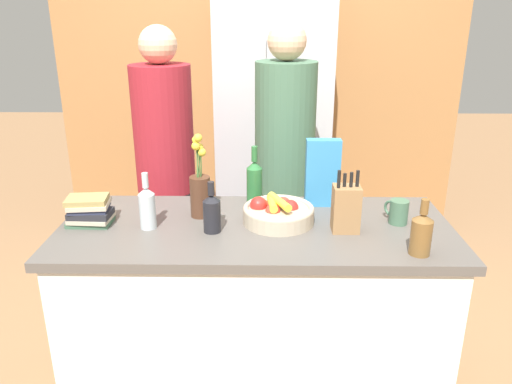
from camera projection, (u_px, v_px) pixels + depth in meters
The scene contains 15 objects.
kitchen_island at pixel (256, 314), 2.28m from camera, with size 1.67×0.71×0.89m.
back_wall_wood at pixel (259, 77), 3.59m from camera, with size 2.87×0.12×2.60m.
refrigerator at pixel (272, 134), 3.36m from camera, with size 0.73×0.62×1.94m.
fruit_bowl at pixel (278, 212), 2.15m from camera, with size 0.31×0.31×0.11m.
knife_block at pixel (346, 208), 2.05m from camera, with size 0.11×0.09×0.27m.
flower_vase at pixel (200, 190), 2.19m from camera, with size 0.09×0.09×0.38m.
cereal_box at pixel (323, 173), 2.30m from camera, with size 0.16×0.06×0.32m.
coffee_mug at pixel (398, 212), 2.13m from camera, with size 0.09×0.11×0.10m.
book_stack at pixel (90, 211), 2.12m from camera, with size 0.19×0.16×0.12m.
bottle_oil at pixel (212, 212), 2.04m from camera, with size 0.07×0.07×0.22m.
bottle_vinegar at pixel (147, 207), 2.07m from camera, with size 0.07×0.07×0.24m.
bottle_wine at pixel (254, 181), 2.34m from camera, with size 0.07×0.07×0.28m.
bottle_water at pixel (421, 233), 1.85m from camera, with size 0.08×0.08×0.22m.
person_at_sink at pixel (166, 164), 2.74m from camera, with size 0.32×0.32×1.69m.
person_in_blue at pixel (285, 163), 2.72m from camera, with size 0.32×0.32×1.71m.
Camera 1 is at (0.03, -1.95, 1.76)m, focal length 35.00 mm.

